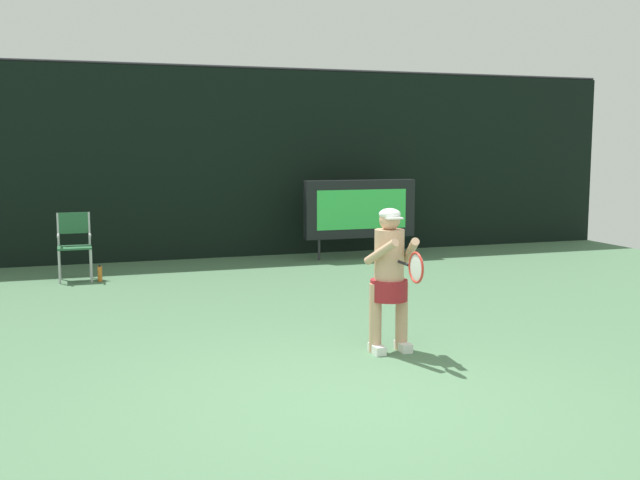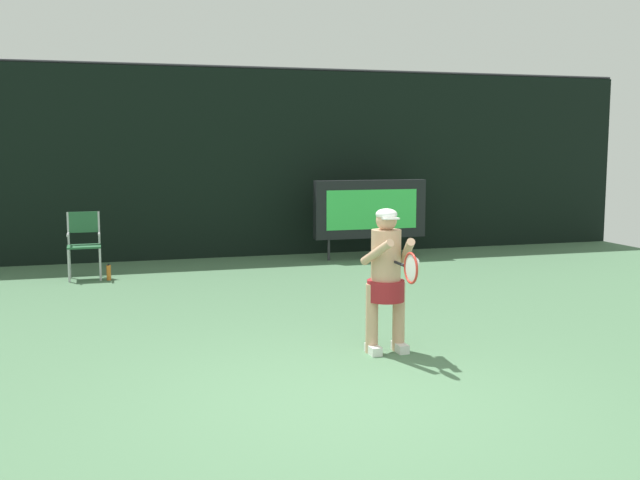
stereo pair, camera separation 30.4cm
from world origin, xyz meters
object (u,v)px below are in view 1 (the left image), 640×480
object	(u,v)px
water_bottle	(100,274)
tennis_racket	(415,267)
scoreboard	(360,209)
umpire_chair	(74,242)
tennis_player	(390,273)

from	to	relation	value
water_bottle	tennis_racket	distance (m)	6.41
scoreboard	tennis_racket	bearing A→B (deg)	-107.27
umpire_chair	tennis_player	world-z (taller)	tennis_player
scoreboard	water_bottle	xyz separation A→B (m)	(-4.84, -0.99, -0.82)
umpire_chair	tennis_player	bearing A→B (deg)	-60.67
scoreboard	umpire_chair	world-z (taller)	scoreboard
umpire_chair	tennis_racket	distance (m)	6.76
tennis_racket	scoreboard	bearing A→B (deg)	55.15
water_bottle	tennis_player	xyz separation A→B (m)	(2.71, -5.21, 0.71)
scoreboard	umpire_chair	distance (m)	5.26
tennis_player	umpire_chair	bearing A→B (deg)	119.33
umpire_chair	tennis_player	size ratio (longest dim) A/B	0.72
umpire_chair	water_bottle	bearing A→B (deg)	-36.42
umpire_chair	scoreboard	bearing A→B (deg)	7.86
scoreboard	tennis_player	xyz separation A→B (m)	(-2.13, -6.19, -0.12)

